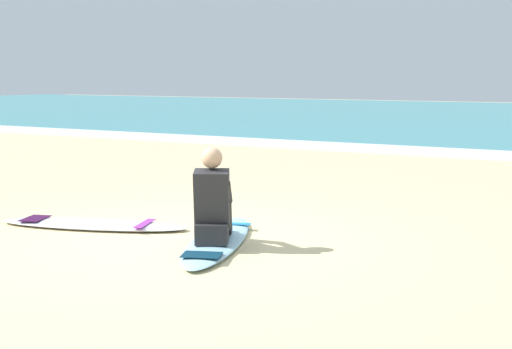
% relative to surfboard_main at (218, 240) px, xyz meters
% --- Properties ---
extents(ground_plane, '(80.00, 80.00, 0.00)m').
position_rel_surfboard_main_xyz_m(ground_plane, '(-0.41, -0.05, -0.04)').
color(ground_plane, beige).
extents(sea, '(80.00, 28.00, 0.10)m').
position_rel_surfboard_main_xyz_m(sea, '(-0.41, 22.76, 0.01)').
color(sea, teal).
rests_on(sea, ground).
extents(breaking_foam, '(80.00, 0.90, 0.11)m').
position_rel_surfboard_main_xyz_m(breaking_foam, '(-0.41, 9.06, 0.02)').
color(breaking_foam, white).
rests_on(breaking_foam, ground).
extents(surfboard_main, '(1.24, 2.29, 0.08)m').
position_rel_surfboard_main_xyz_m(surfboard_main, '(0.00, 0.00, 0.00)').
color(surfboard_main, '#9ED1E5').
rests_on(surfboard_main, ground).
extents(surfer_seated, '(0.61, 0.77, 0.95)m').
position_rel_surfboard_main_xyz_m(surfer_seated, '(0.04, -0.15, 0.40)').
color(surfer_seated, '#232326').
rests_on(surfer_seated, surfboard_main).
extents(surfboard_spare_near, '(2.30, 1.15, 0.08)m').
position_rel_surfboard_main_xyz_m(surfboard_spare_near, '(-1.66, -0.04, 0.00)').
color(surfboard_spare_near, silver).
rests_on(surfboard_spare_near, ground).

